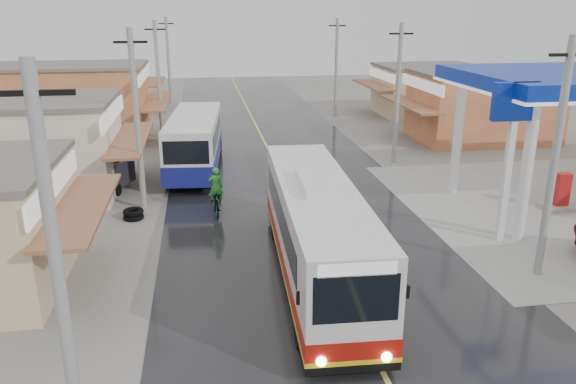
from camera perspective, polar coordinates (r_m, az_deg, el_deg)
name	(u,v)px	position (r m, az deg, el deg)	size (l,w,h in m)	color
ground	(340,289)	(18.70, 5.29, -9.80)	(120.00, 120.00, 0.00)	slate
road	(277,167)	(32.47, -1.09, 2.56)	(12.00, 90.00, 0.02)	black
centre_line	(277,167)	(32.46, -1.09, 2.58)	(0.15, 90.00, 0.01)	#D8CC4C
shopfronts_left	(54,163)	(36.17, -22.67, 2.75)	(11.00, 44.00, 5.20)	tan
shopfronts_right	(546,170)	(35.05, 24.75, 2.02)	(11.00, 44.00, 4.80)	beige
utility_poles_left	(155,168)	(33.27, -13.37, 2.43)	(1.60, 50.00, 8.00)	gray
utility_poles_right	(393,162)	(34.09, 10.66, 2.99)	(1.60, 36.00, 8.00)	gray
coach_bus	(316,231)	(18.66, 2.90, -3.95)	(3.03, 11.57, 3.58)	silver
second_bus	(195,141)	(31.82, -9.43, 5.09)	(3.31, 9.56, 3.11)	silver
cyclist	(216,198)	(25.12, -7.31, -0.62)	(0.80, 2.06, 2.19)	black
tricycle_near	(114,172)	(29.47, -17.25, 1.98)	(2.03, 2.49, 1.65)	#26262D
tyre_stack	(133,214)	(25.30, -15.43, -2.19)	(0.90, 0.90, 0.46)	black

